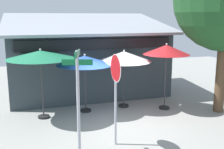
% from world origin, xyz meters
% --- Properties ---
extents(ground_plane, '(28.00, 28.00, 0.10)m').
position_xyz_m(ground_plane, '(0.00, 0.00, -0.05)').
color(ground_plane, gray).
extents(cafe_building, '(7.90, 5.02, 4.03)m').
position_xyz_m(cafe_building, '(-0.37, 4.76, 1.61)').
color(cafe_building, '#333D42').
rests_on(cafe_building, ground).
extents(street_sign_post, '(0.80, 0.85, 2.96)m').
position_xyz_m(street_sign_post, '(-2.00, -1.74, 1.81)').
color(street_sign_post, '#A8AAB2').
rests_on(street_sign_post, ground).
extents(stop_sign, '(0.07, 0.83, 2.78)m').
position_xyz_m(stop_sign, '(-0.84, -1.49, 1.96)').
color(stop_sign, '#A8AAB2').
rests_on(stop_sign, ground).
extents(patio_umbrella_forest_green_left, '(2.52, 2.52, 2.68)m').
position_xyz_m(patio_umbrella_forest_green_left, '(-2.79, 1.49, 2.44)').
color(patio_umbrella_forest_green_left, black).
rests_on(patio_umbrella_forest_green_left, ground).
extents(patio_umbrella_royal_blue_center, '(2.27, 2.27, 2.39)m').
position_xyz_m(patio_umbrella_royal_blue_center, '(-1.08, 1.72, 2.12)').
color(patio_umbrella_royal_blue_center, black).
rests_on(patio_umbrella_royal_blue_center, ground).
extents(patio_umbrella_ivory_right, '(2.30, 2.30, 2.49)m').
position_xyz_m(patio_umbrella_ivory_right, '(0.61, 1.83, 2.19)').
color(patio_umbrella_ivory_right, black).
rests_on(patio_umbrella_ivory_right, ground).
extents(patio_umbrella_crimson_far_right, '(1.90, 1.90, 2.78)m').
position_xyz_m(patio_umbrella_crimson_far_right, '(2.17, 1.07, 2.49)').
color(patio_umbrella_crimson_far_right, black).
rests_on(patio_umbrella_crimson_far_right, ground).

